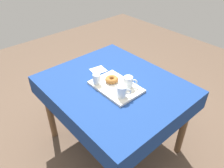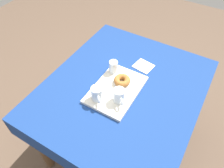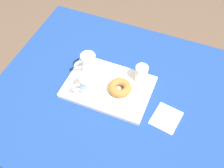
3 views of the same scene
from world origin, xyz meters
TOP-DOWN VIEW (x-y plane):
  - ground_plane at (0.00, 0.00)m, footprint 6.00×6.00m
  - dining_table at (0.00, 0.00)m, footprint 1.19×1.02m
  - serving_tray at (-0.05, 0.03)m, footprint 0.41×0.29m
  - tea_mug_left at (-0.13, -0.04)m, footprint 0.10×0.09m
  - tea_mug_right at (-0.19, 0.09)m, footprint 0.09×0.09m
  - water_glass_near at (0.08, 0.12)m, footprint 0.06×0.06m
  - donut_plate_left at (0.01, 0.02)m, footprint 0.12×0.12m
  - sugar_donut_left at (0.01, 0.02)m, footprint 0.11×0.11m
  - paper_napkin at (0.26, -0.03)m, footprint 0.14×0.15m

SIDE VIEW (x-z plane):
  - ground_plane at x=0.00m, z-range 0.00..0.00m
  - dining_table at x=0.00m, z-range 0.28..1.04m
  - paper_napkin at x=0.26m, z-range 0.76..0.77m
  - serving_tray at x=-0.05m, z-range 0.76..0.78m
  - donut_plate_left at x=0.01m, z-range 0.78..0.79m
  - sugar_donut_left at x=0.01m, z-range 0.79..0.83m
  - water_glass_near at x=0.08m, z-range 0.78..0.86m
  - tea_mug_left at x=-0.13m, z-range 0.78..0.87m
  - tea_mug_right at x=-0.19m, z-range 0.78..0.87m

